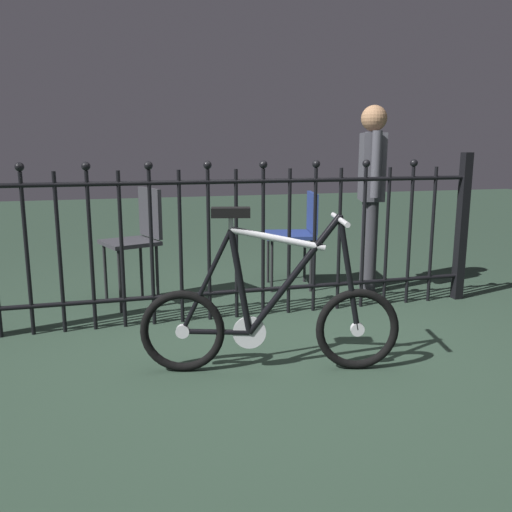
% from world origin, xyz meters
% --- Properties ---
extents(ground_plane, '(20.00, 20.00, 0.00)m').
position_xyz_m(ground_plane, '(0.00, 0.00, 0.00)').
color(ground_plane, '#26382C').
extents(iron_fence, '(3.63, 0.07, 1.15)m').
position_xyz_m(iron_fence, '(-0.06, 0.75, 0.58)').
color(iron_fence, black).
rests_on(iron_fence, ground).
extents(bicycle, '(1.37, 0.47, 0.89)m').
position_xyz_m(bicycle, '(-0.08, -0.20, 0.31)').
color(bicycle, black).
rests_on(bicycle, ground).
extents(chair_navy, '(0.48, 0.48, 0.81)m').
position_xyz_m(chair_navy, '(0.67, 1.44, 0.51)').
color(chair_navy, black).
rests_on(chair_navy, ground).
extents(chair_charcoal, '(0.48, 0.47, 0.89)m').
position_xyz_m(chair_charcoal, '(-0.67, 1.30, 0.55)').
color(chair_charcoal, black).
rests_on(chair_charcoal, ground).
extents(person_visitor, '(0.27, 0.46, 1.52)m').
position_xyz_m(person_visitor, '(1.20, 1.17, 0.90)').
color(person_visitor, '#2D2D33').
rests_on(person_visitor, ground).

